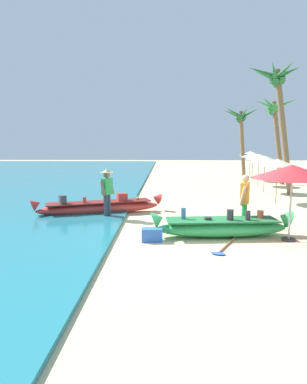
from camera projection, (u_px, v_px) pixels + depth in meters
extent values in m
plane|color=beige|center=(204.00, 235.00, 10.09)|extent=(80.00, 80.00, 0.00)
ellipsoid|color=#38B760|center=(222.00, 228.00, 9.91)|extent=(3.73, 1.18, 0.48)
cone|color=#38B760|center=(284.00, 217.00, 9.96)|extent=(0.48, 0.54, 0.57)
cone|color=#38B760|center=(158.00, 219.00, 9.77)|extent=(0.48, 0.54, 0.57)
cube|color=#1E6435|center=(222.00, 220.00, 9.87)|extent=(3.14, 1.14, 0.04)
cylinder|color=#386699|center=(183.00, 214.00, 9.89)|extent=(0.13, 0.13, 0.33)
cylinder|color=#2D2D33|center=(208.00, 219.00, 9.80)|extent=(0.20, 0.20, 0.10)
cylinder|color=#2D2D33|center=(230.00, 215.00, 9.76)|extent=(0.19, 0.19, 0.31)
cylinder|color=#2D2D33|center=(248.00, 216.00, 9.75)|extent=(0.14, 0.14, 0.28)
cylinder|color=#B74C38|center=(260.00, 215.00, 10.02)|extent=(0.18, 0.18, 0.23)
ellipsoid|color=red|center=(99.00, 208.00, 12.96)|extent=(4.46, 2.19, 0.45)
cone|color=red|center=(156.00, 198.00, 13.58)|extent=(0.53, 0.54, 0.50)
cone|color=red|center=(36.00, 204.00, 12.26)|extent=(0.53, 0.54, 0.50)
cube|color=maroon|center=(99.00, 202.00, 12.93)|extent=(3.79, 1.96, 0.04)
cube|color=#424247|center=(63.00, 200.00, 12.48)|extent=(0.34, 0.37, 0.32)
cylinder|color=#B74C38|center=(85.00, 200.00, 12.65)|extent=(0.14, 0.14, 0.23)
cylinder|color=silver|center=(104.00, 198.00, 13.09)|extent=(0.13, 0.13, 0.23)
cube|color=#B73333|center=(122.00, 197.00, 13.14)|extent=(0.44, 0.41, 0.30)
sphere|color=tan|center=(138.00, 198.00, 13.34)|extent=(0.14, 0.14, 0.14)
cylinder|color=#333842|center=(109.00, 206.00, 12.28)|extent=(0.14, 0.14, 0.85)
cylinder|color=#333842|center=(106.00, 207.00, 12.17)|extent=(0.14, 0.14, 0.85)
cube|color=green|center=(107.00, 186.00, 12.13)|extent=(0.38, 0.42, 0.55)
cylinder|color=brown|center=(112.00, 187.00, 12.31)|extent=(0.21, 0.18, 0.51)
cylinder|color=brown|center=(103.00, 189.00, 11.94)|extent=(0.21, 0.18, 0.51)
sphere|color=brown|center=(107.00, 175.00, 12.07)|extent=(0.22, 0.22, 0.22)
cylinder|color=tan|center=(107.00, 172.00, 12.06)|extent=(0.44, 0.44, 0.02)
cone|color=tan|center=(107.00, 170.00, 12.05)|extent=(0.26, 0.26, 0.12)
cylinder|color=green|center=(244.00, 218.00, 10.39)|extent=(0.14, 0.14, 0.84)
cylinder|color=green|center=(244.00, 217.00, 10.51)|extent=(0.14, 0.14, 0.84)
cube|color=gold|center=(245.00, 193.00, 10.35)|extent=(0.33, 0.41, 0.62)
cylinder|color=tan|center=(243.00, 196.00, 10.15)|extent=(0.22, 0.16, 0.57)
cylinder|color=tan|center=(245.00, 194.00, 10.57)|extent=(0.22, 0.16, 0.57)
sphere|color=tan|center=(245.00, 178.00, 10.29)|extent=(0.22, 0.22, 0.22)
cylinder|color=#B7B7BC|center=(291.00, 204.00, 9.40)|extent=(0.05, 0.05, 2.03)
cone|color=red|center=(292.00, 172.00, 9.28)|extent=(2.14, 2.14, 0.36)
cylinder|color=#333338|center=(289.00, 239.00, 9.54)|extent=(0.36, 0.36, 0.06)
cylinder|color=#8E6B47|center=(277.00, 181.00, 15.26)|extent=(0.04, 0.04, 1.90)
cone|color=beige|center=(278.00, 162.00, 15.15)|extent=(1.60, 1.60, 0.32)
cylinder|color=#8E6B47|center=(264.00, 174.00, 18.33)|extent=(0.04, 0.04, 1.90)
cone|color=beige|center=(265.00, 159.00, 18.22)|extent=(1.60, 1.60, 0.32)
cylinder|color=#8E6B47|center=(258.00, 170.00, 21.15)|extent=(0.04, 0.04, 1.90)
cone|color=beige|center=(259.00, 157.00, 21.03)|extent=(1.60, 1.60, 0.32)
cylinder|color=#8E6B47|center=(253.00, 167.00, 23.84)|extent=(0.04, 0.04, 1.90)
cone|color=beige|center=(253.00, 155.00, 23.72)|extent=(1.60, 1.60, 0.32)
cylinder|color=#8E6B47|center=(250.00, 164.00, 26.87)|extent=(0.04, 0.04, 1.90)
cone|color=beige|center=(250.00, 153.00, 26.75)|extent=(1.60, 1.60, 0.32)
cylinder|color=brown|center=(278.00, 144.00, 21.65)|extent=(1.02, 0.28, 5.06)
cone|color=#337F3D|center=(282.00, 105.00, 21.32)|extent=(1.83, 0.38, 0.99)
cone|color=#337F3D|center=(273.00, 105.00, 21.82)|extent=(0.84, 1.96, 0.82)
cone|color=#337F3D|center=(267.00, 104.00, 21.56)|extent=(1.49, 1.15, 0.84)
cone|color=#337F3D|center=(270.00, 105.00, 21.07)|extent=(1.36, 1.28, 1.04)
cone|color=#337F3D|center=(277.00, 106.00, 20.96)|extent=(0.70, 1.41, 1.12)
cylinder|color=brown|center=(242.00, 144.00, 26.32)|extent=(0.68, 0.28, 4.87)
cone|color=#23602D|center=(247.00, 114.00, 25.95)|extent=(1.68, 0.56, 1.10)
cone|color=#23602D|center=(242.00, 114.00, 26.51)|extent=(1.04, 2.02, 0.88)
cone|color=#23602D|center=(234.00, 114.00, 26.30)|extent=(1.72, 1.29, 1.03)
cone|color=#23602D|center=(235.00, 114.00, 25.71)|extent=(1.82, 1.47, 1.05)
cone|color=#23602D|center=(243.00, 115.00, 25.64)|extent=(0.72, 1.43, 1.13)
cylinder|color=brown|center=(284.00, 134.00, 17.29)|extent=(1.22, 0.28, 6.09)
cone|color=#23602D|center=(286.00, 73.00, 16.90)|extent=(1.54, 0.40, 0.94)
cone|color=#23602D|center=(278.00, 76.00, 17.31)|extent=(0.95, 1.61, 1.09)
cone|color=#23602D|center=(268.00, 76.00, 17.34)|extent=(1.42, 1.76, 1.05)
cone|color=#23602D|center=(266.00, 74.00, 16.97)|extent=(1.82, 0.54, 0.96)
cone|color=#23602D|center=(275.00, 74.00, 16.54)|extent=(1.02, 1.52, 1.14)
cone|color=#23602D|center=(283.00, 72.00, 16.51)|extent=(0.90, 1.56, 0.99)
cube|color=blue|center=(152.00, 235.00, 9.45)|extent=(0.57, 0.37, 0.35)
cylinder|color=#8E6B47|center=(227.00, 245.00, 9.06)|extent=(0.73, 1.47, 0.05)
ellipsoid|color=#2D60B7|center=(218.00, 253.00, 8.36)|extent=(0.41, 0.33, 0.03)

